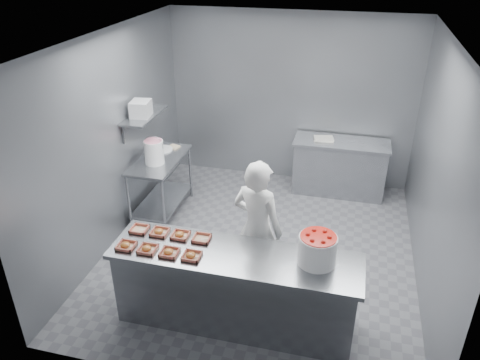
# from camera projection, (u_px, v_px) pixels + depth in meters

# --- Properties ---
(floor) EXTENTS (4.50, 4.50, 0.00)m
(floor) POSITION_uv_depth(u_px,v_px,m) (260.00, 249.00, 6.35)
(floor) COLOR #4C4C51
(floor) RESTS_ON ground
(ceiling) EXTENTS (4.50, 4.50, 0.00)m
(ceiling) POSITION_uv_depth(u_px,v_px,m) (265.00, 38.00, 5.04)
(ceiling) COLOR white
(ceiling) RESTS_ON wall_back
(wall_back) EXTENTS (4.00, 0.04, 2.80)m
(wall_back) POSITION_uv_depth(u_px,v_px,m) (290.00, 100.00, 7.62)
(wall_back) COLOR slate
(wall_back) RESTS_ON ground
(wall_left) EXTENTS (0.04, 4.50, 2.80)m
(wall_left) POSITION_uv_depth(u_px,v_px,m) (113.00, 140.00, 6.12)
(wall_left) COLOR slate
(wall_left) RESTS_ON ground
(wall_right) EXTENTS (0.04, 4.50, 2.80)m
(wall_right) POSITION_uv_depth(u_px,v_px,m) (436.00, 174.00, 5.26)
(wall_right) COLOR slate
(wall_right) RESTS_ON ground
(service_counter) EXTENTS (2.60, 0.70, 0.90)m
(service_counter) POSITION_uv_depth(u_px,v_px,m) (235.00, 288.00, 4.98)
(service_counter) COLOR slate
(service_counter) RESTS_ON ground
(prep_table) EXTENTS (0.60, 1.20, 0.90)m
(prep_table) POSITION_uv_depth(u_px,v_px,m) (161.00, 177.00, 6.94)
(prep_table) COLOR slate
(prep_table) RESTS_ON ground
(back_counter) EXTENTS (1.50, 0.60, 0.90)m
(back_counter) POSITION_uv_depth(u_px,v_px,m) (339.00, 167.00, 7.57)
(back_counter) COLOR slate
(back_counter) RESTS_ON ground
(wall_shelf) EXTENTS (0.35, 0.90, 0.03)m
(wall_shelf) POSITION_uv_depth(u_px,v_px,m) (144.00, 115.00, 6.53)
(wall_shelf) COLOR slate
(wall_shelf) RESTS_ON wall_left
(tray_0) EXTENTS (0.19, 0.18, 0.06)m
(tray_0) POSITION_uv_depth(u_px,v_px,m) (126.00, 246.00, 4.86)
(tray_0) COLOR tan
(tray_0) RESTS_ON service_counter
(tray_1) EXTENTS (0.19, 0.18, 0.06)m
(tray_1) POSITION_uv_depth(u_px,v_px,m) (147.00, 249.00, 4.81)
(tray_1) COLOR tan
(tray_1) RESTS_ON service_counter
(tray_2) EXTENTS (0.19, 0.18, 0.06)m
(tray_2) POSITION_uv_depth(u_px,v_px,m) (169.00, 252.00, 4.76)
(tray_2) COLOR tan
(tray_2) RESTS_ON service_counter
(tray_3) EXTENTS (0.19, 0.18, 0.06)m
(tray_3) POSITION_uv_depth(u_px,v_px,m) (191.00, 256.00, 4.71)
(tray_3) COLOR tan
(tray_3) RESTS_ON service_counter
(tray_4) EXTENTS (0.19, 0.18, 0.04)m
(tray_4) POSITION_uv_depth(u_px,v_px,m) (139.00, 229.00, 5.14)
(tray_4) COLOR tan
(tray_4) RESTS_ON service_counter
(tray_5) EXTENTS (0.19, 0.18, 0.06)m
(tray_5) POSITION_uv_depth(u_px,v_px,m) (159.00, 232.00, 5.09)
(tray_5) COLOR tan
(tray_5) RESTS_ON service_counter
(tray_6) EXTENTS (0.19, 0.18, 0.06)m
(tray_6) POSITION_uv_depth(u_px,v_px,m) (180.00, 235.00, 5.04)
(tray_6) COLOR tan
(tray_6) RESTS_ON service_counter
(tray_7) EXTENTS (0.19, 0.18, 0.04)m
(tray_7) POSITION_uv_depth(u_px,v_px,m) (202.00, 238.00, 4.98)
(tray_7) COLOR tan
(tray_7) RESTS_ON service_counter
(worker) EXTENTS (0.71, 0.58, 1.69)m
(worker) POSITION_uv_depth(u_px,v_px,m) (257.00, 228.00, 5.29)
(worker) COLOR white
(worker) RESTS_ON ground
(strawberry_tub) EXTENTS (0.38, 0.38, 0.31)m
(strawberry_tub) POSITION_uv_depth(u_px,v_px,m) (317.00, 249.00, 4.58)
(strawberry_tub) COLOR white
(strawberry_tub) RESTS_ON service_counter
(glaze_bucket) EXTENTS (0.29, 0.27, 0.42)m
(glaze_bucket) POSITION_uv_depth(u_px,v_px,m) (154.00, 151.00, 6.58)
(glaze_bucket) COLOR white
(glaze_bucket) RESTS_ON prep_table
(bucket_lid) EXTENTS (0.37, 0.37, 0.02)m
(bucket_lid) POSITION_uv_depth(u_px,v_px,m) (163.00, 149.00, 7.07)
(bucket_lid) COLOR white
(bucket_lid) RESTS_ON prep_table
(rag) EXTENTS (0.18, 0.17, 0.02)m
(rag) POSITION_uv_depth(u_px,v_px,m) (174.00, 147.00, 7.16)
(rag) COLOR #CCB28C
(rag) RESTS_ON prep_table
(appliance) EXTENTS (0.29, 0.32, 0.22)m
(appliance) POSITION_uv_depth(u_px,v_px,m) (141.00, 109.00, 6.41)
(appliance) COLOR gray
(appliance) RESTS_ON wall_shelf
(paper_stack) EXTENTS (0.33, 0.26, 0.04)m
(paper_stack) POSITION_uv_depth(u_px,v_px,m) (324.00, 139.00, 7.42)
(paper_stack) COLOR silver
(paper_stack) RESTS_ON back_counter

